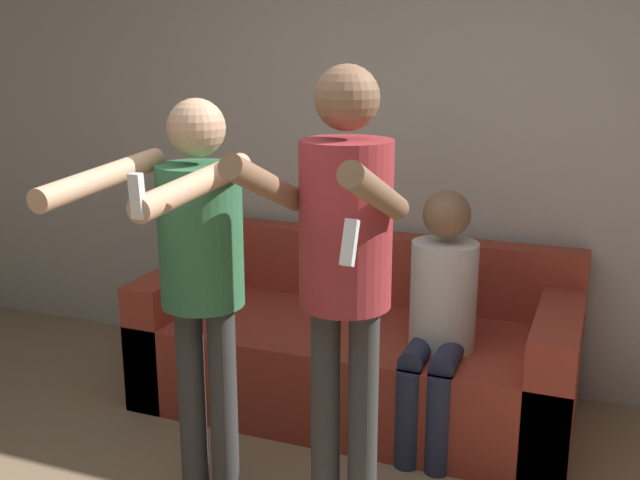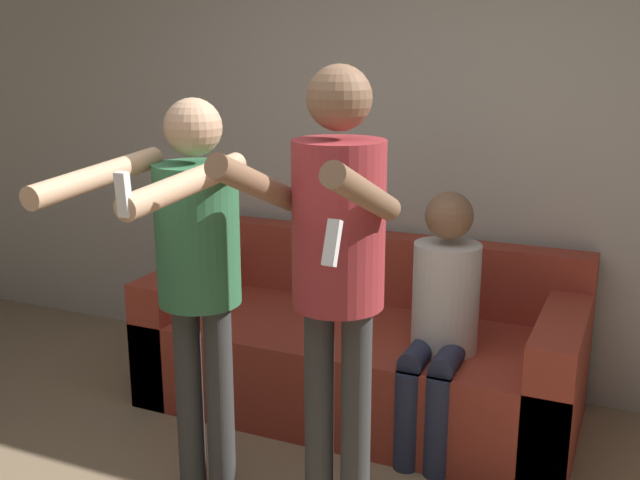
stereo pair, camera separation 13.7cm
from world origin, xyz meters
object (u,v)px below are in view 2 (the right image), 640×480
at_px(person_standing_left, 194,258).
at_px(person_seated, 442,311).
at_px(person_standing_right, 337,256).
at_px(couch, 362,352).

bearing_deg(person_standing_left, person_seated, 47.22).
height_order(person_standing_left, person_standing_right, person_standing_right).
distance_m(couch, person_seated, 0.64).
bearing_deg(person_seated, person_standing_left, -132.78).
bearing_deg(person_standing_right, couch, 105.56).
bearing_deg(couch, person_standing_right, -74.44).
relative_size(couch, person_standing_right, 1.22).
bearing_deg(person_standing_left, couch, 74.64).
xyz_separation_m(person_standing_right, person_seated, (0.18, 0.80, -0.44)).
height_order(couch, person_standing_right, person_standing_right).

